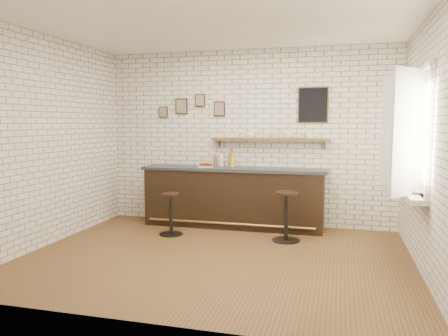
# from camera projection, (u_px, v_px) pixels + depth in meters

# --- Properties ---
(ground) EXTENTS (5.00, 5.00, 0.00)m
(ground) POSITION_uv_depth(u_px,v_px,m) (216.00, 257.00, 5.76)
(ground) COLOR brown
(ground) RESTS_ON ground
(bar_counter) EXTENTS (3.10, 0.65, 1.01)m
(bar_counter) POSITION_uv_depth(u_px,v_px,m) (233.00, 197.00, 7.39)
(bar_counter) COLOR black
(bar_counter) RESTS_ON ground
(sandwich_plate) EXTENTS (0.28, 0.28, 0.01)m
(sandwich_plate) POSITION_uv_depth(u_px,v_px,m) (205.00, 167.00, 7.41)
(sandwich_plate) COLOR white
(sandwich_plate) RESTS_ON bar_counter
(ciabatta_sandwich) EXTENTS (0.27, 0.19, 0.08)m
(ciabatta_sandwich) POSITION_uv_depth(u_px,v_px,m) (206.00, 164.00, 7.41)
(ciabatta_sandwich) COLOR #BE804D
(ciabatta_sandwich) RESTS_ON sandwich_plate
(potato_chips) EXTENTS (0.26, 0.18, 0.00)m
(potato_chips) POSITION_uv_depth(u_px,v_px,m) (205.00, 166.00, 7.41)
(potato_chips) COLOR #E4A750
(potato_chips) RESTS_ON sandwich_plate
(bitters_bottle_brown) EXTENTS (0.07, 0.07, 0.22)m
(bitters_bottle_brown) POSITION_uv_depth(u_px,v_px,m) (215.00, 161.00, 7.57)
(bitters_bottle_brown) COLOR brown
(bitters_bottle_brown) RESTS_ON bar_counter
(bitters_bottle_white) EXTENTS (0.06, 0.06, 0.25)m
(bitters_bottle_white) POSITION_uv_depth(u_px,v_px,m) (221.00, 160.00, 7.54)
(bitters_bottle_white) COLOR white
(bitters_bottle_white) RESTS_ON bar_counter
(bitters_bottle_amber) EXTENTS (0.07, 0.07, 0.30)m
(bitters_bottle_amber) POSITION_uv_depth(u_px,v_px,m) (230.00, 159.00, 7.50)
(bitters_bottle_amber) COLOR #9E5519
(bitters_bottle_amber) RESTS_ON bar_counter
(condiment_bottle_yellow) EXTENTS (0.06, 0.06, 0.20)m
(condiment_bottle_yellow) POSITION_uv_depth(u_px,v_px,m) (233.00, 162.00, 7.49)
(condiment_bottle_yellow) COLOR yellow
(condiment_bottle_yellow) RESTS_ON bar_counter
(bar_stool_left) EXTENTS (0.37, 0.37, 0.66)m
(bar_stool_left) POSITION_uv_depth(u_px,v_px,m) (171.00, 213.00, 6.86)
(bar_stool_left) COLOR black
(bar_stool_left) RESTS_ON ground
(bar_stool_right) EXTENTS (0.41, 0.41, 0.74)m
(bar_stool_right) POSITION_uv_depth(u_px,v_px,m) (286.00, 215.00, 6.49)
(bar_stool_right) COLOR black
(bar_stool_right) RESTS_ON ground
(wall_shelf) EXTENTS (2.00, 0.18, 0.18)m
(wall_shelf) POSITION_uv_depth(u_px,v_px,m) (270.00, 140.00, 7.33)
(wall_shelf) COLOR brown
(wall_shelf) RESTS_ON ground
(shelf_cup_a) EXTENTS (0.16, 0.16, 0.10)m
(shelf_cup_a) POSITION_uv_depth(u_px,v_px,m) (250.00, 135.00, 7.41)
(shelf_cup_a) COLOR white
(shelf_cup_a) RESTS_ON wall_shelf
(shelf_cup_b) EXTENTS (0.13, 0.13, 0.09)m
(shelf_cup_b) POSITION_uv_depth(u_px,v_px,m) (266.00, 136.00, 7.34)
(shelf_cup_b) COLOR white
(shelf_cup_b) RESTS_ON wall_shelf
(shelf_cup_c) EXTENTS (0.14, 0.14, 0.10)m
(shelf_cup_c) POSITION_uv_depth(u_px,v_px,m) (288.00, 135.00, 7.24)
(shelf_cup_c) COLOR white
(shelf_cup_c) RESTS_ON wall_shelf
(shelf_cup_d) EXTENTS (0.12, 0.12, 0.10)m
(shelf_cup_d) POSITION_uv_depth(u_px,v_px,m) (310.00, 136.00, 7.15)
(shelf_cup_d) COLOR white
(shelf_cup_d) RESTS_ON wall_shelf
(back_wall_decor) EXTENTS (2.96, 0.02, 0.56)m
(back_wall_decor) POSITION_uv_depth(u_px,v_px,m) (261.00, 106.00, 7.39)
(back_wall_decor) COLOR black
(back_wall_decor) RESTS_ON ground
(window_sill) EXTENTS (0.20, 1.35, 0.06)m
(window_sill) POSITION_uv_depth(u_px,v_px,m) (411.00, 193.00, 5.34)
(window_sill) COLOR white
(window_sill) RESTS_ON ground
(casement_window) EXTENTS (0.40, 1.30, 1.56)m
(casement_window) POSITION_uv_depth(u_px,v_px,m) (410.00, 132.00, 5.27)
(casement_window) COLOR white
(casement_window) RESTS_ON ground
(book_lower) EXTENTS (0.19, 0.25, 0.02)m
(book_lower) POSITION_uv_depth(u_px,v_px,m) (411.00, 192.00, 5.19)
(book_lower) COLOR tan
(book_lower) RESTS_ON window_sill
(book_upper) EXTENTS (0.17, 0.23, 0.02)m
(book_upper) POSITION_uv_depth(u_px,v_px,m) (412.00, 191.00, 5.15)
(book_upper) COLOR tan
(book_upper) RESTS_ON book_lower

